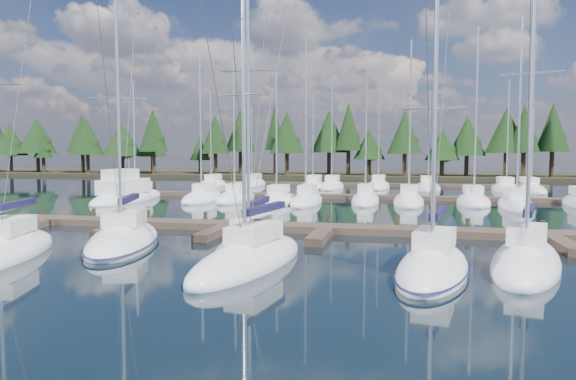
% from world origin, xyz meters
% --- Properties ---
extents(ground, '(260.00, 260.00, 0.00)m').
position_xyz_m(ground, '(0.00, 30.00, 0.00)').
color(ground, black).
rests_on(ground, ground).
extents(far_shore, '(220.00, 30.00, 0.60)m').
position_xyz_m(far_shore, '(0.00, 90.00, 0.30)').
color(far_shore, black).
rests_on(far_shore, ground).
extents(main_dock, '(44.00, 6.13, 0.90)m').
position_xyz_m(main_dock, '(0.00, 17.36, 0.20)').
color(main_dock, '#49392E').
rests_on(main_dock, ground).
extents(back_docks, '(50.00, 21.80, 0.40)m').
position_xyz_m(back_docks, '(0.00, 49.58, 0.20)').
color(back_docks, '#49392E').
rests_on(back_docks, ground).
extents(front_sailboat_0, '(5.19, 9.21, 13.82)m').
position_xyz_m(front_sailboat_0, '(-13.12, 7.66, 0.29)').
color(front_sailboat_0, white).
rests_on(front_sailboat_0, ground).
extents(front_sailboat_1, '(5.83, 9.76, 13.28)m').
position_xyz_m(front_sailboat_1, '(-9.41, 11.42, 0.27)').
color(front_sailboat_1, white).
rests_on(front_sailboat_1, ground).
extents(front_sailboat_2, '(3.26, 9.43, 15.05)m').
position_xyz_m(front_sailboat_2, '(-2.53, 10.81, 0.29)').
color(front_sailboat_2, white).
rests_on(front_sailboat_2, ground).
extents(front_sailboat_3, '(4.02, 9.35, 12.65)m').
position_xyz_m(front_sailboat_3, '(-1.85, 8.27, 0.28)').
color(front_sailboat_3, white).
rests_on(front_sailboat_3, ground).
extents(front_sailboat_4, '(4.01, 8.02, 11.47)m').
position_xyz_m(front_sailboat_4, '(5.43, 8.29, 0.28)').
color(front_sailboat_4, white).
rests_on(front_sailboat_4, ground).
extents(front_sailboat_5, '(4.75, 8.89, 14.05)m').
position_xyz_m(front_sailboat_5, '(9.17, 10.18, 0.30)').
color(front_sailboat_5, white).
rests_on(front_sailboat_5, ground).
extents(back_sailboat_rows, '(43.62, 32.04, 16.66)m').
position_xyz_m(back_sailboat_rows, '(-0.52, 44.70, 0.27)').
color(back_sailboat_rows, white).
rests_on(back_sailboat_rows, ground).
extents(motor_yacht_left, '(3.47, 10.19, 5.09)m').
position_xyz_m(motor_yacht_left, '(-21.35, 32.16, 0.55)').
color(motor_yacht_left, white).
rests_on(motor_yacht_left, ground).
extents(tree_line, '(183.17, 11.63, 13.18)m').
position_xyz_m(tree_line, '(-2.74, 80.18, 7.31)').
color(tree_line, black).
rests_on(tree_line, far_shore).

